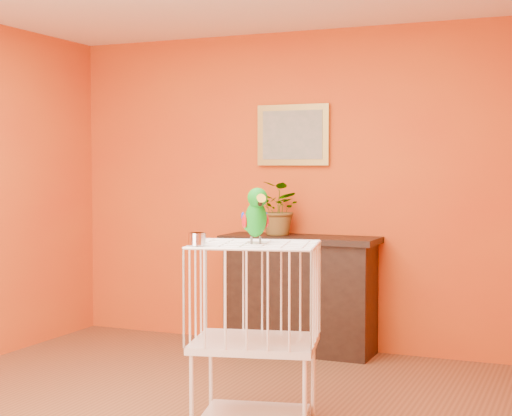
% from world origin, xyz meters
% --- Properties ---
extents(room_shell, '(4.50, 4.50, 4.50)m').
position_xyz_m(room_shell, '(0.00, 0.00, 1.58)').
color(room_shell, '#C95113').
rests_on(room_shell, ground).
extents(console_cabinet, '(1.26, 0.45, 0.94)m').
position_xyz_m(console_cabinet, '(0.13, 2.03, 0.47)').
color(console_cabinet, black).
rests_on(console_cabinet, ground).
extents(potted_plant, '(0.51, 0.54, 0.34)m').
position_xyz_m(potted_plant, '(-0.04, 1.99, 1.10)').
color(potted_plant, '#26722D').
rests_on(potted_plant, console_cabinet).
extents(framed_picture, '(0.62, 0.04, 0.50)m').
position_xyz_m(framed_picture, '(0.00, 2.22, 1.75)').
color(framed_picture, '#AD923D').
rests_on(framed_picture, room_shell).
extents(birdcage, '(0.79, 0.67, 1.06)m').
position_xyz_m(birdcage, '(0.53, 0.17, 0.55)').
color(birdcage, white).
rests_on(birdcage, ground).
extents(feed_cup, '(0.10, 0.10, 0.07)m').
position_xyz_m(feed_cup, '(0.30, -0.08, 1.10)').
color(feed_cup, silver).
rests_on(feed_cup, birdcage).
extents(parrot, '(0.23, 0.26, 0.32)m').
position_xyz_m(parrot, '(0.54, 0.16, 1.22)').
color(parrot, '#59544C').
rests_on(parrot, birdcage).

